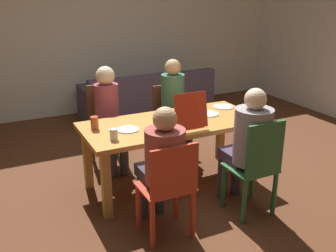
# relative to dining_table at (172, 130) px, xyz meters

# --- Properties ---
(ground_plane) EXTENTS (20.00, 20.00, 0.00)m
(ground_plane) POSITION_rel_dining_table_xyz_m (0.00, 0.00, -0.65)
(ground_plane) COLOR brown
(back_wall) EXTENTS (7.22, 0.12, 2.78)m
(back_wall) POSITION_rel_dining_table_xyz_m (0.00, 3.13, 0.74)
(back_wall) COLOR silver
(back_wall) RESTS_ON ground
(dining_table) EXTENTS (1.92, 0.87, 0.74)m
(dining_table) POSITION_rel_dining_table_xyz_m (0.00, 0.00, 0.00)
(dining_table) COLOR #BF8036
(dining_table) RESTS_ON ground
(chair_0) EXTENTS (0.42, 0.40, 0.98)m
(chair_0) POSITION_rel_dining_table_xyz_m (0.42, -0.91, -0.13)
(chair_0) COLOR #2A6334
(chair_0) RESTS_ON ground
(person_0) EXTENTS (0.36, 0.55, 1.25)m
(person_0) POSITION_rel_dining_table_xyz_m (0.42, -0.77, 0.09)
(person_0) COLOR #433349
(person_0) RESTS_ON ground
(chair_1) EXTENTS (0.39, 0.42, 0.99)m
(chair_1) POSITION_rel_dining_table_xyz_m (-0.47, 0.88, -0.14)
(chair_1) COLOR brown
(chair_1) RESTS_ON ground
(person_1) EXTENTS (0.29, 0.53, 1.24)m
(person_1) POSITION_rel_dining_table_xyz_m (-0.47, 0.72, 0.08)
(person_1) COLOR #394049
(person_1) RESTS_ON ground
(chair_2) EXTENTS (0.42, 0.39, 0.88)m
(chair_2) POSITION_rel_dining_table_xyz_m (0.42, 0.89, -0.16)
(chair_2) COLOR brown
(chair_2) RESTS_ON ground
(person_2) EXTENTS (0.30, 0.51, 1.25)m
(person_2) POSITION_rel_dining_table_xyz_m (0.42, 0.76, 0.08)
(person_2) COLOR #33364E
(person_2) RESTS_ON ground
(chair_3) EXTENTS (0.45, 0.38, 0.90)m
(chair_3) POSITION_rel_dining_table_xyz_m (-0.47, -0.87, -0.16)
(chair_3) COLOR #BA3721
(chair_3) RESTS_ON ground
(person_3) EXTENTS (0.35, 0.54, 1.18)m
(person_3) POSITION_rel_dining_table_xyz_m (-0.47, -0.74, 0.05)
(person_3) COLOR #343440
(person_3) RESTS_ON ground
(pizza_box_0) EXTENTS (0.36, 0.43, 0.38)m
(pizza_box_0) POSITION_rel_dining_table_xyz_m (0.04, -0.15, 0.15)
(pizza_box_0) COLOR red
(pizza_box_0) RESTS_ON dining_table
(plate_0) EXTENTS (0.24, 0.24, 0.01)m
(plate_0) POSITION_rel_dining_table_xyz_m (0.79, 0.20, 0.10)
(plate_0) COLOR white
(plate_0) RESTS_ON dining_table
(plate_1) EXTENTS (0.25, 0.25, 0.01)m
(plate_1) POSITION_rel_dining_table_xyz_m (0.48, 0.05, 0.10)
(plate_1) COLOR white
(plate_1) RESTS_ON dining_table
(plate_2) EXTENTS (0.23, 0.23, 0.01)m
(plate_2) POSITION_rel_dining_table_xyz_m (-0.51, -0.03, 0.10)
(plate_2) COLOR white
(plate_2) RESTS_ON dining_table
(drinking_glass_0) EXTENTS (0.08, 0.08, 0.13)m
(drinking_glass_0) POSITION_rel_dining_table_xyz_m (-0.81, 0.13, 0.16)
(drinking_glass_0) COLOR #B34E2B
(drinking_glass_0) RESTS_ON dining_table
(drinking_glass_1) EXTENTS (0.08, 0.08, 0.12)m
(drinking_glass_1) POSITION_rel_dining_table_xyz_m (0.83, -0.17, 0.15)
(drinking_glass_1) COLOR #BD512B
(drinking_glass_1) RESTS_ON dining_table
(drinking_glass_2) EXTENTS (0.06, 0.06, 0.12)m
(drinking_glass_2) POSITION_rel_dining_table_xyz_m (0.30, 0.29, 0.15)
(drinking_glass_2) COLOR #DCC25E
(drinking_glass_2) RESTS_ON dining_table
(drinking_glass_3) EXTENTS (0.08, 0.08, 0.11)m
(drinking_glass_3) POSITION_rel_dining_table_xyz_m (-0.73, -0.22, 0.15)
(drinking_glass_3) COLOR silver
(drinking_glass_3) RESTS_ON dining_table
(couch) EXTENTS (2.17, 0.91, 0.79)m
(couch) POSITION_rel_dining_table_xyz_m (0.73, 2.39, -0.38)
(couch) COLOR #4F445B
(couch) RESTS_ON ground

